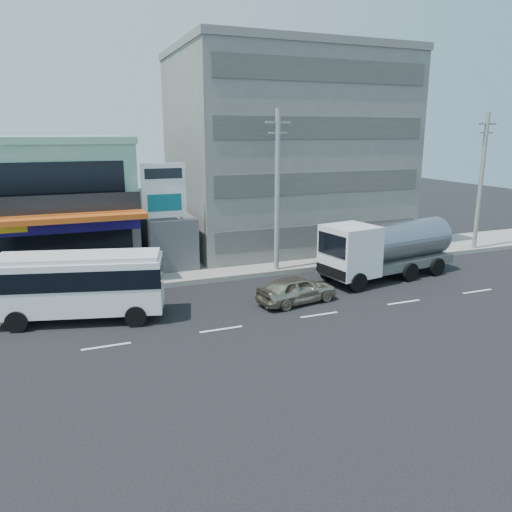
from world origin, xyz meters
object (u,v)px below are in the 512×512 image
Objects in this scene: shop_building at (30,208)px; utility_pole_far at (481,182)px; motorcycle_rider at (73,286)px; tanker_truck at (384,248)px; sedan at (297,289)px; minibus at (80,281)px; satellite_dish at (167,214)px; concrete_building at (285,154)px; utility_pole_near at (277,192)px; billboard at (164,197)px.

utility_pole_far reaches higher than shop_building.
utility_pole_far is at bearing 1.23° from motorcycle_rider.
utility_pole_far reaches higher than tanker_truck.
motorcycle_rider is (-10.75, 4.79, 0.02)m from sedan.
sedan is 7.28m from tanker_truck.
minibus is (2.28, -10.38, -2.10)m from shop_building.
satellite_dish is 22.35m from utility_pole_far.
utility_pole_far is 4.38× the size of motorcycle_rider.
minibus is 17.35m from tanker_truck.
sedan is at bearing -111.98° from concrete_building.
minibus reaches higher than motorcycle_rider.
utility_pole_far is (30.00, -6.55, 1.15)m from shop_building.
shop_building is 10.84m from minibus.
minibus is at bearing -161.86° from utility_pole_near.
minibus is (-5.72, -7.44, -1.68)m from satellite_dish.
satellite_dish is 7.85m from motorcycle_rider.
utility_pole_far reaches higher than sedan.
billboard is at bearing 157.31° from tanker_truck.
concrete_building is 2.32× the size of billboard.
sedan is at bearing -24.02° from motorcycle_rider.
concrete_building is 15.35m from sedan.
shop_building is 5.43× the size of motorcycle_rider.
tanker_truck reaches higher than sedan.
tanker_truck is at bearing -82.38° from sedan.
tanker_truck is (12.12, -5.07, -3.05)m from billboard.
concrete_building is at bearing 27.14° from motorcycle_rider.
utility_pole_near is 1.00× the size of utility_pole_far.
concrete_building is 19.03m from motorcycle_rider.
billboard is 1.60× the size of sedan.
tanker_truck is at bearing -26.57° from shop_building.
billboard reaches higher than tanker_truck.
billboard is 6.75m from utility_pole_near.
billboard reaches higher than sedan.
sedan is (5.26, -7.19, -4.19)m from billboard.
satellite_dish is at bearing 170.71° from utility_pole_far.
shop_building is at bearing 37.35° from sedan.
shop_building reaches higher than minibus.
sedan is (12.76, -11.94, -3.26)m from shop_building.
billboard is 7.31m from motorcycle_rider.
utility_pole_far is at bearing -32.35° from concrete_building.
utility_pole_far is (16.00, 0.00, 0.00)m from utility_pole_near.
motorcycle_rider is at bearing -152.86° from concrete_building.
satellite_dish is 2.31m from billboard.
shop_building is at bearing -176.65° from concrete_building.
satellite_dish is 0.35× the size of sedan.
billboard is at bearing 26.61° from sedan.
billboard reaches higher than satellite_dish.
minibus is 0.87× the size of tanker_truck.
shop_building is 1.24× the size of utility_pole_far.
concrete_building is at bearing 147.65° from utility_pole_far.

